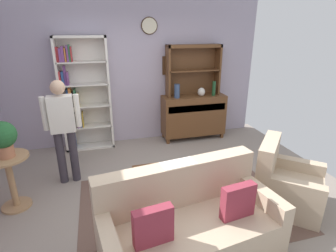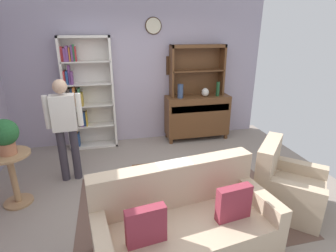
{
  "view_description": "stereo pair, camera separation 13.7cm",
  "coord_description": "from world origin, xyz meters",
  "views": [
    {
      "loc": [
        -0.8,
        -3.11,
        2.22
      ],
      "look_at": [
        0.1,
        0.2,
        0.95
      ],
      "focal_mm": 28.39,
      "sensor_mm": 36.0,
      "label": 1
    },
    {
      "loc": [
        -0.67,
        -3.14,
        2.22
      ],
      "look_at": [
        0.1,
        0.2,
        0.95
      ],
      "focal_mm": 28.39,
      "sensor_mm": 36.0,
      "label": 2
    }
  ],
  "objects": [
    {
      "name": "vase_round",
      "position": [
        1.23,
        1.79,
        1.01
      ],
      "size": [
        0.15,
        0.15,
        0.17
      ],
      "primitive_type": "ellipsoid",
      "color": "beige",
      "rests_on": "sideboard"
    },
    {
      "name": "sideboard_hutch",
      "position": [
        1.1,
        1.97,
        1.56
      ],
      "size": [
        1.1,
        0.26,
        1.0
      ],
      "color": "brown",
      "rests_on": "sideboard"
    },
    {
      "name": "potted_plant_large",
      "position": [
        -1.95,
        0.23,
        1.0
      ],
      "size": [
        0.33,
        0.33,
        0.46
      ],
      "color": "#AD6B4C",
      "rests_on": "plant_stand"
    },
    {
      "name": "bookshelf",
      "position": [
        -1.09,
        1.94,
        1.03
      ],
      "size": [
        0.9,
        0.3,
        2.1
      ],
      "color": "silver",
      "rests_on": "ground_plane"
    },
    {
      "name": "vase_tall",
      "position": [
        0.71,
        1.78,
        1.06
      ],
      "size": [
        0.11,
        0.11,
        0.27
      ],
      "primitive_type": "cylinder",
      "color": "#33476B",
      "rests_on": "sideboard"
    },
    {
      "name": "sideboard",
      "position": [
        1.1,
        1.86,
        0.51
      ],
      "size": [
        1.3,
        0.45,
        0.92
      ],
      "color": "brown",
      "rests_on": "ground_plane"
    },
    {
      "name": "armchair_floral",
      "position": [
        1.46,
        -0.64,
        0.29
      ],
      "size": [
        1.08,
        1.08,
        0.88
      ],
      "color": "#C6AD8E",
      "rests_on": "ground_plane"
    },
    {
      "name": "area_rug",
      "position": [
        0.2,
        -0.3,
        0.0
      ],
      "size": [
        2.73,
        1.91,
        0.01
      ],
      "primitive_type": "cube",
      "color": "brown",
      "rests_on": "ground_plane"
    },
    {
      "name": "ground_plane",
      "position": [
        0.0,
        0.0,
        -0.01
      ],
      "size": [
        5.4,
        4.6,
        0.02
      ],
      "primitive_type": "cube",
      "color": "gray"
    },
    {
      "name": "couch_floral",
      "position": [
        -0.02,
        -1.04,
        0.31
      ],
      "size": [
        1.9,
        1.09,
        0.9
      ],
      "color": "#C6AD8E",
      "rests_on": "ground_plane"
    },
    {
      "name": "person_reading",
      "position": [
        -1.32,
        0.73,
        0.91
      ],
      "size": [
        0.52,
        0.22,
        1.56
      ],
      "color": "#38333D",
      "rests_on": "ground_plane"
    },
    {
      "name": "coffee_table",
      "position": [
        -0.03,
        -0.07,
        0.35
      ],
      "size": [
        0.8,
        0.5,
        0.42
      ],
      "color": "brown",
      "rests_on": "ground_plane"
    },
    {
      "name": "book_stack",
      "position": [
        -0.01,
        -0.17,
        0.45
      ],
      "size": [
        0.18,
        0.16,
        0.06
      ],
      "color": "#CC7233",
      "rests_on": "coffee_table"
    },
    {
      "name": "plant_stand",
      "position": [
        -1.96,
        0.24,
        0.45
      ],
      "size": [
        0.52,
        0.52,
        0.73
      ],
      "color": "#A87F56",
      "rests_on": "ground_plane"
    },
    {
      "name": "wall_back",
      "position": [
        0.0,
        2.13,
        1.41
      ],
      "size": [
        5.0,
        0.09,
        2.8
      ],
      "color": "#A399AD",
      "rests_on": "ground_plane"
    },
    {
      "name": "bottle_wine",
      "position": [
        1.49,
        1.77,
        1.07
      ],
      "size": [
        0.07,
        0.07,
        0.29
      ],
      "primitive_type": "cylinder",
      "color": "#194223",
      "rests_on": "sideboard"
    }
  ]
}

